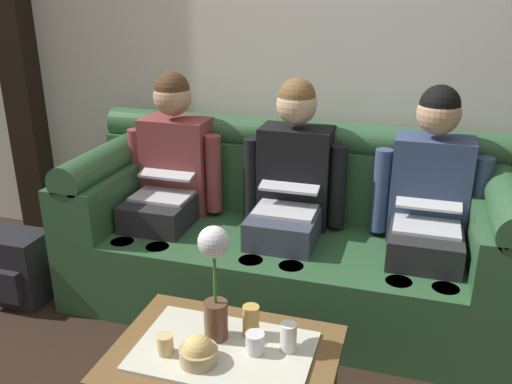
# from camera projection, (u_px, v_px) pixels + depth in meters

# --- Properties ---
(back_wall_patterned) EXTENTS (6.00, 0.12, 2.90)m
(back_wall_patterned) POSITION_uv_depth(u_px,v_px,m) (316.00, 24.00, 3.07)
(back_wall_patterned) COLOR silver
(back_wall_patterned) RESTS_ON ground_plane
(timber_pillar) EXTENTS (0.20, 0.20, 2.90)m
(timber_pillar) POSITION_uv_depth(u_px,v_px,m) (14.00, 19.00, 3.48)
(timber_pillar) COLOR black
(timber_pillar) RESTS_ON ground_plane
(couch) EXTENTS (2.34, 0.88, 0.96)m
(couch) POSITION_uv_depth(u_px,v_px,m) (290.00, 238.00, 2.98)
(couch) COLOR #2D5633
(couch) RESTS_ON ground_plane
(person_left) EXTENTS (0.56, 0.67, 1.22)m
(person_left) POSITION_uv_depth(u_px,v_px,m) (169.00, 176.00, 3.06)
(person_left) COLOR #232326
(person_left) RESTS_ON ground_plane
(person_middle) EXTENTS (0.56, 0.67, 1.22)m
(person_middle) POSITION_uv_depth(u_px,v_px,m) (291.00, 189.00, 2.87)
(person_middle) COLOR #383D4C
(person_middle) RESTS_ON ground_plane
(person_right) EXTENTS (0.56, 0.67, 1.22)m
(person_right) POSITION_uv_depth(u_px,v_px,m) (429.00, 203.00, 2.69)
(person_right) COLOR #232326
(person_right) RESTS_ON ground_plane
(coffee_table) EXTENTS (0.84, 0.60, 0.40)m
(coffee_table) POSITION_uv_depth(u_px,v_px,m) (224.00, 363.00, 2.06)
(coffee_table) COLOR brown
(coffee_table) RESTS_ON ground_plane
(flower_vase) EXTENTS (0.12, 0.12, 0.46)m
(flower_vase) POSITION_uv_depth(u_px,v_px,m) (215.00, 278.00, 2.02)
(flower_vase) COLOR brown
(flower_vase) RESTS_ON coffee_table
(snack_bowl) EXTENTS (0.14, 0.14, 0.11)m
(snack_bowl) POSITION_uv_depth(u_px,v_px,m) (198.00, 353.00, 1.96)
(snack_bowl) COLOR tan
(snack_bowl) RESTS_ON coffee_table
(cup_near_left) EXTENTS (0.07, 0.07, 0.08)m
(cup_near_left) POSITION_uv_depth(u_px,v_px,m) (255.00, 343.00, 2.01)
(cup_near_left) COLOR silver
(cup_near_left) RESTS_ON coffee_table
(cup_near_right) EXTENTS (0.06, 0.06, 0.13)m
(cup_near_right) POSITION_uv_depth(u_px,v_px,m) (251.00, 321.00, 2.10)
(cup_near_right) COLOR gold
(cup_near_right) RESTS_ON coffee_table
(cup_far_center) EXTENTS (0.06, 0.06, 0.11)m
(cup_far_center) POSITION_uv_depth(u_px,v_px,m) (288.00, 337.00, 2.01)
(cup_far_center) COLOR white
(cup_far_center) RESTS_ON coffee_table
(cup_far_left) EXTENTS (0.06, 0.06, 0.08)m
(cup_far_left) POSITION_uv_depth(u_px,v_px,m) (165.00, 344.00, 2.00)
(cup_far_left) COLOR #DBB77A
(cup_far_left) RESTS_ON coffee_table
(backpack_left) EXTENTS (0.32, 0.29, 0.40)m
(backpack_left) POSITION_uv_depth(u_px,v_px,m) (18.00, 268.00, 3.03)
(backpack_left) COLOR black
(backpack_left) RESTS_ON ground_plane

